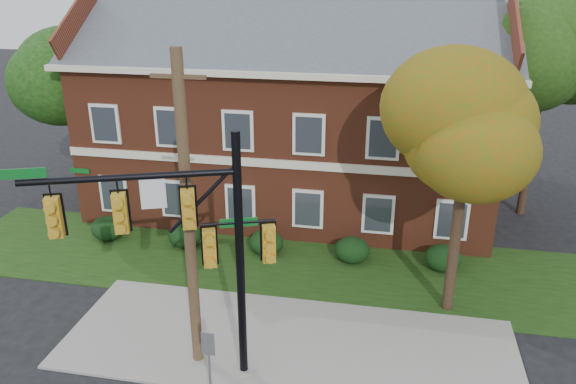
% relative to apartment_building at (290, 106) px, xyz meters
% --- Properties ---
extents(ground, '(120.00, 120.00, 0.00)m').
position_rel_apartment_building_xyz_m(ground, '(2.00, -11.95, -4.99)').
color(ground, black).
rests_on(ground, ground).
extents(sidewalk, '(14.00, 5.00, 0.08)m').
position_rel_apartment_building_xyz_m(sidewalk, '(2.00, -10.95, -4.95)').
color(sidewalk, gray).
rests_on(sidewalk, ground).
extents(grass_strip, '(30.00, 6.00, 0.04)m').
position_rel_apartment_building_xyz_m(grass_strip, '(2.00, -5.95, -4.97)').
color(grass_strip, '#193811').
rests_on(grass_strip, ground).
extents(apartment_building, '(18.80, 8.80, 9.74)m').
position_rel_apartment_building_xyz_m(apartment_building, '(0.00, 0.00, 0.00)').
color(apartment_building, brown).
rests_on(apartment_building, ground).
extents(hedge_far_left, '(1.40, 1.26, 1.05)m').
position_rel_apartment_building_xyz_m(hedge_far_left, '(-7.00, -5.25, -4.46)').
color(hedge_far_left, black).
rests_on(hedge_far_left, ground).
extents(hedge_left, '(1.40, 1.26, 1.05)m').
position_rel_apartment_building_xyz_m(hedge_left, '(-3.50, -5.25, -4.46)').
color(hedge_left, black).
rests_on(hedge_left, ground).
extents(hedge_center, '(1.40, 1.26, 1.05)m').
position_rel_apartment_building_xyz_m(hedge_center, '(0.00, -5.25, -4.46)').
color(hedge_center, black).
rests_on(hedge_center, ground).
extents(hedge_right, '(1.40, 1.26, 1.05)m').
position_rel_apartment_building_xyz_m(hedge_right, '(3.50, -5.25, -4.46)').
color(hedge_right, black).
rests_on(hedge_right, ground).
extents(hedge_far_right, '(1.40, 1.26, 1.05)m').
position_rel_apartment_building_xyz_m(hedge_far_right, '(7.00, -5.25, -4.46)').
color(hedge_far_right, black).
rests_on(hedge_far_right, ground).
extents(tree_near_right, '(4.50, 4.25, 8.58)m').
position_rel_apartment_building_xyz_m(tree_near_right, '(7.22, -8.09, 1.68)').
color(tree_near_right, black).
rests_on(tree_near_right, ground).
extents(tree_left_rear, '(5.40, 5.10, 8.88)m').
position_rel_apartment_building_xyz_m(tree_left_rear, '(-9.73, -1.12, 1.69)').
color(tree_left_rear, black).
rests_on(tree_left_rear, ground).
extents(tree_right_rear, '(6.30, 5.95, 10.62)m').
position_rel_apartment_building_xyz_m(tree_right_rear, '(11.31, 0.86, 3.13)').
color(tree_right_rear, black).
rests_on(tree_right_rear, ground).
extents(tree_far_rear, '(6.84, 6.46, 11.52)m').
position_rel_apartment_building_xyz_m(tree_far_rear, '(1.34, 7.84, 3.86)').
color(tree_far_rear, black).
rests_on(tree_far_rear, ground).
extents(traffic_signal, '(6.18, 2.39, 7.27)m').
position_rel_apartment_building_xyz_m(traffic_signal, '(-0.23, -12.95, -0.47)').
color(traffic_signal, gray).
rests_on(traffic_signal, ground).
extents(utility_pole, '(1.43, 0.31, 9.19)m').
position_rel_apartment_building_xyz_m(utility_pole, '(-0.50, -12.18, -0.33)').
color(utility_pole, '#4E3524').
rests_on(utility_pole, ground).
extents(sign_post, '(0.35, 0.07, 2.38)m').
position_rel_apartment_building_xyz_m(sign_post, '(0.50, -13.95, -3.37)').
color(sign_post, slate).
rests_on(sign_post, ground).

